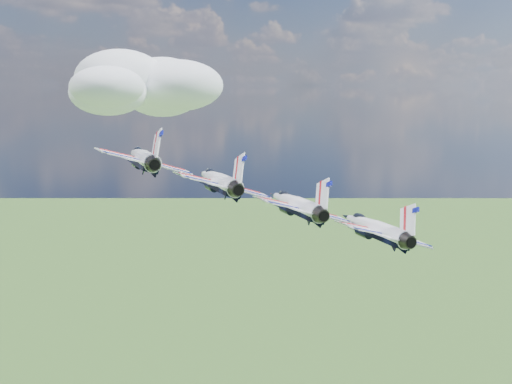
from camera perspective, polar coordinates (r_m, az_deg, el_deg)
cloud_far at (r=270.36m, az=-10.61°, el=9.80°), size 60.77×47.74×23.87m
jet_0 at (r=85.80m, az=-10.11°, el=3.04°), size 16.98×20.26×8.33m
jet_1 at (r=83.73m, az=-3.43°, el=1.04°), size 16.98×20.26×8.33m
jet_2 at (r=82.94m, az=3.47°, el=-1.05°), size 16.98×20.26×8.33m
jet_3 at (r=83.48m, az=10.39°, el=-3.13°), size 16.98×20.26×8.33m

